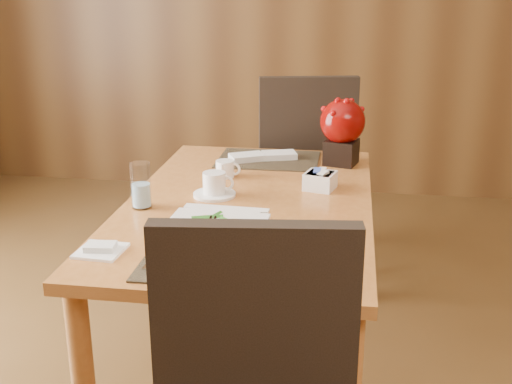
# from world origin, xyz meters

# --- Properties ---
(dining_table) EXTENTS (0.90, 1.50, 0.75)m
(dining_table) POSITION_xyz_m (0.00, 0.60, 0.65)
(dining_table) COLOR #B66E32
(dining_table) RESTS_ON ground
(placemat_near) EXTENTS (0.45, 0.33, 0.01)m
(placemat_near) POSITION_xyz_m (0.00, 0.05, 0.75)
(placemat_near) COLOR black
(placemat_near) RESTS_ON dining_table
(placemat_far) EXTENTS (0.45, 0.33, 0.01)m
(placemat_far) POSITION_xyz_m (0.00, 1.15, 0.75)
(placemat_far) COLOR black
(placemat_far) RESTS_ON dining_table
(soup_setting) EXTENTS (0.32, 0.32, 0.12)m
(soup_setting) POSITION_xyz_m (-0.01, 0.06, 0.81)
(soup_setting) COLOR white
(soup_setting) RESTS_ON dining_table
(coffee_cup) EXTENTS (0.16, 0.16, 0.09)m
(coffee_cup) POSITION_xyz_m (-0.14, 0.63, 0.79)
(coffee_cup) COLOR white
(coffee_cup) RESTS_ON dining_table
(water_glass) EXTENTS (0.09, 0.09, 0.17)m
(water_glass) POSITION_xyz_m (-0.37, 0.47, 0.83)
(water_glass) COLOR white
(water_glass) RESTS_ON dining_table
(creamer_jug) EXTENTS (0.11, 0.11, 0.07)m
(creamer_jug) POSITION_xyz_m (-0.14, 0.87, 0.79)
(creamer_jug) COLOR white
(creamer_jug) RESTS_ON dining_table
(sugar_caddy) EXTENTS (0.14, 0.14, 0.07)m
(sugar_caddy) POSITION_xyz_m (0.25, 0.77, 0.78)
(sugar_caddy) COLOR white
(sugar_caddy) RESTS_ON dining_table
(berry_decor) EXTENTS (0.20, 0.20, 0.29)m
(berry_decor) POSITION_xyz_m (0.33, 1.14, 0.91)
(berry_decor) COLOR black
(berry_decor) RESTS_ON dining_table
(napkins_far) EXTENTS (0.32, 0.21, 0.03)m
(napkins_far) POSITION_xyz_m (-0.01, 1.15, 0.77)
(napkins_far) COLOR silver
(napkins_far) RESTS_ON dining_table
(bread_plate) EXTENTS (0.14, 0.14, 0.01)m
(bread_plate) POSITION_xyz_m (-0.37, 0.07, 0.75)
(bread_plate) COLOR white
(bread_plate) RESTS_ON dining_table
(far_chair) EXTENTS (0.59, 0.60, 1.08)m
(far_chair) POSITION_xyz_m (0.13, 1.59, 0.61)
(far_chair) COLOR black
(far_chair) RESTS_ON ground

